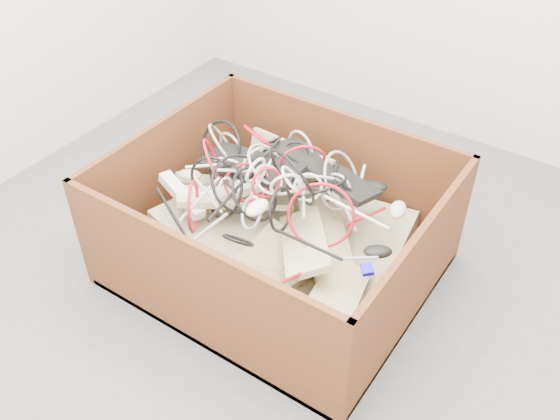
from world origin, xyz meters
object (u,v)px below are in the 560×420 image
Objects in this scene: power_strip_left at (227,193)px; vga_plug at (367,269)px; cardboard_box at (274,243)px; power_strip_right at (182,195)px.

power_strip_left reaches higher than vga_plug.
power_strip_right is at bearing -154.85° from cardboard_box.
cardboard_box is at bearing 42.29° from power_strip_right.
power_strip_right is at bearing -129.64° from vga_plug.
vga_plug is (0.47, -0.12, 0.22)m from cardboard_box.
power_strip_right is (-0.15, -0.10, -0.01)m from power_strip_left.
power_strip_right is (-0.33, -0.15, 0.20)m from cardboard_box.
cardboard_box is 0.28m from power_strip_left.
cardboard_box reaches higher than power_strip_right.
cardboard_box is 0.53m from vga_plug.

